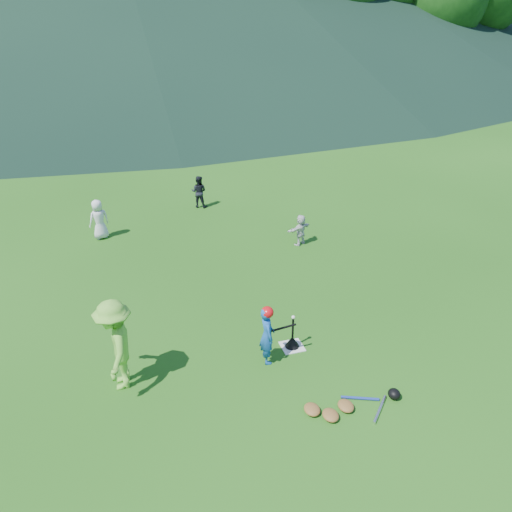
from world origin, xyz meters
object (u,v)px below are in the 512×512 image
at_px(batter_child, 267,335).
at_px(fielder_b, 199,192).
at_px(adult_coach, 116,345).
at_px(batting_tee, 292,342).
at_px(fielder_d, 301,230).
at_px(equipment_pile, 346,406).
at_px(home_plate, 292,346).
at_px(fielder_a, 99,219).

relative_size(batter_child, fielder_b, 1.10).
distance_m(batter_child, adult_coach, 2.83).
bearing_deg(adult_coach, batter_child, 93.56).
distance_m(adult_coach, batting_tee, 3.53).
xyz_separation_m(fielder_d, equipment_pile, (-1.73, -6.46, -0.39)).
relative_size(home_plate, batter_child, 0.37).
height_order(fielder_a, batting_tee, fielder_a).
height_order(fielder_b, equipment_pile, fielder_b).
bearing_deg(batting_tee, batter_child, -158.80).
xyz_separation_m(adult_coach, fielder_b, (3.23, 8.45, -0.34)).
distance_m(home_plate, batter_child, 0.91).
xyz_separation_m(batter_child, batting_tee, (0.64, 0.25, -0.48)).
relative_size(home_plate, fielder_a, 0.37).
height_order(fielder_a, fielder_b, fielder_a).
xyz_separation_m(batter_child, adult_coach, (-2.81, 0.15, 0.29)).
bearing_deg(batting_tee, equipment_pile, -82.22).
height_order(batter_child, fielder_b, batter_child).
xyz_separation_m(adult_coach, fielder_a, (-0.13, 6.83, -0.30)).
distance_m(batter_child, batting_tee, 0.84).
height_order(home_plate, fielder_b, fielder_b).
bearing_deg(fielder_d, fielder_b, -83.58).
height_order(adult_coach, fielder_b, adult_coach).
bearing_deg(batter_child, fielder_a, 27.42).
xyz_separation_m(batter_child, equipment_pile, (0.90, -1.69, -0.55)).
height_order(batting_tee, equipment_pile, batting_tee).
bearing_deg(fielder_d, batter_child, 37.51).
xyz_separation_m(adult_coach, batting_tee, (3.45, 0.09, -0.77)).
distance_m(batter_child, fielder_d, 5.45).
bearing_deg(adult_coach, fielder_d, 136.95).
bearing_deg(fielder_d, batting_tee, 42.60).
height_order(fielder_d, equipment_pile, fielder_d).
bearing_deg(batter_child, adult_coach, 91.47).
bearing_deg(batter_child, equipment_pile, -147.36).
height_order(home_plate, adult_coach, adult_coach).
bearing_deg(fielder_b, equipment_pile, 120.64).
height_order(adult_coach, fielder_d, adult_coach).
bearing_deg(batter_child, fielder_d, -24.33).
xyz_separation_m(batter_child, fielder_d, (2.63, 4.77, -0.15)).
bearing_deg(home_plate, fielder_a, 117.96).
bearing_deg(fielder_b, batter_child, 115.17).
relative_size(batter_child, fielder_d, 1.33).
bearing_deg(batting_tee, adult_coach, -178.44).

